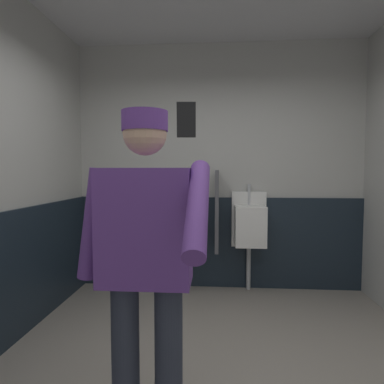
# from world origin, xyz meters

# --- Properties ---
(wall_back) EXTENTS (3.93, 0.12, 2.88)m
(wall_back) POSITION_xyz_m (0.00, 2.03, 1.44)
(wall_back) COLOR #B2B2AD
(wall_back) RESTS_ON ground_plane
(wainscot_band_back) EXTENTS (3.33, 0.03, 1.08)m
(wainscot_band_back) POSITION_xyz_m (0.00, 1.96, 0.54)
(wainscot_band_back) COLOR #19232D
(wainscot_band_back) RESTS_ON ground_plane
(urinal_left) EXTENTS (0.40, 0.34, 1.24)m
(urinal_left) POSITION_xyz_m (-0.39, 1.81, 0.78)
(urinal_left) COLOR white
(urinal_left) RESTS_ON ground_plane
(urinal_middle) EXTENTS (0.40, 0.34, 1.24)m
(urinal_middle) POSITION_xyz_m (0.36, 1.81, 0.78)
(urinal_middle) COLOR white
(urinal_middle) RESTS_ON ground_plane
(privacy_divider_panel) EXTENTS (0.04, 0.40, 0.90)m
(privacy_divider_panel) POSITION_xyz_m (-0.01, 1.74, 0.95)
(privacy_divider_panel) COLOR #4C4C51
(person) EXTENTS (0.66, 0.60, 1.68)m
(person) POSITION_xyz_m (-0.36, -0.34, 0.98)
(person) COLOR #2D3342
(person) RESTS_ON ground_plane
(cell_phone) EXTENTS (0.06, 0.04, 0.11)m
(cell_phone) POSITION_xyz_m (-0.11, -0.84, 1.55)
(cell_phone) COLOR black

